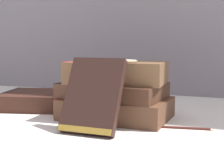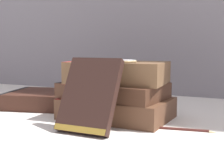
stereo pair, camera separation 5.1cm
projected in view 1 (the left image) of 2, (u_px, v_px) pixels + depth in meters
name	position (u px, v px, depth m)	size (l,w,h in m)	color
ground_plane	(95.00, 120.00, 0.72)	(3.00, 3.00, 0.00)	white
book_flat_bottom	(114.00, 108.00, 0.75)	(0.25, 0.17, 0.05)	brown
book_flat_middle	(111.00, 90.00, 0.75)	(0.25, 0.17, 0.04)	#4C2D1E
book_flat_top	(115.00, 72.00, 0.74)	(0.23, 0.15, 0.05)	brown
book_side_left	(40.00, 100.00, 0.88)	(0.25, 0.22, 0.04)	#422319
book_leaning_front	(92.00, 98.00, 0.62)	(0.12, 0.09, 0.15)	#331E19
pocket_watch	(124.00, 61.00, 0.70)	(0.06, 0.06, 0.01)	silver
reading_glasses	(102.00, 105.00, 0.91)	(0.11, 0.07, 0.00)	black
fountain_pen	(183.00, 127.00, 0.65)	(0.14, 0.03, 0.01)	#471E19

